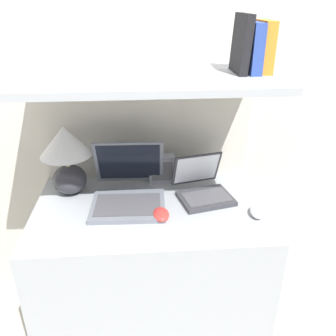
{
  "coord_description": "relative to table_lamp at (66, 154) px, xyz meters",
  "views": [
    {
      "loc": [
        -0.03,
        -1.03,
        1.58
      ],
      "look_at": [
        0.08,
        0.31,
        0.93
      ],
      "focal_mm": 38.0,
      "sensor_mm": 36.0,
      "label": 1
    }
  ],
  "objects": [
    {
      "name": "shelf",
      "position": [
        0.37,
        -0.09,
        0.35
      ],
      "size": [
        1.02,
        0.56,
        0.03
      ],
      "color": "#999EA3",
      "rests_on": "back_riser"
    },
    {
      "name": "router_box",
      "position": [
        0.44,
        0.08,
        -0.13
      ],
      "size": [
        0.13,
        0.06,
        0.14
      ],
      "color": "gray",
      "rests_on": "desk"
    },
    {
      "name": "table_lamp",
      "position": [
        0.0,
        0.0,
        0.0
      ],
      "size": [
        0.23,
        0.23,
        0.33
      ],
      "color": "#2D2D33",
      "rests_on": "desk"
    },
    {
      "name": "laptop_small",
      "position": [
        0.61,
        -0.09,
        -0.16
      ],
      "size": [
        0.28,
        0.29,
        0.19
      ],
      "color": "#333338",
      "rests_on": "desk"
    },
    {
      "name": "computer_mouse",
      "position": [
        0.41,
        -0.25,
        -0.18
      ],
      "size": [
        0.07,
        0.11,
        0.03
      ],
      "color": "red",
      "rests_on": "desk"
    },
    {
      "name": "wall_back",
      "position": [
        0.37,
        0.22,
        0.26
      ],
      "size": [
        6.0,
        0.05,
        2.4
      ],
      "color": "beige",
      "rests_on": "ground_plane"
    },
    {
      "name": "book_orange",
      "position": [
        0.83,
        -0.09,
        0.46
      ],
      "size": [
        0.04,
        0.15,
        0.19
      ],
      "color": "orange",
      "rests_on": "shelf"
    },
    {
      "name": "book_black",
      "position": [
        0.74,
        -0.09,
        0.47
      ],
      "size": [
        0.04,
        0.18,
        0.22
      ],
      "color": "black",
      "rests_on": "shelf"
    },
    {
      "name": "laptop_large",
      "position": [
        0.27,
        -0.1,
        -0.15
      ],
      "size": [
        0.33,
        0.37,
        0.25
      ],
      "color": "slate",
      "rests_on": "desk"
    },
    {
      "name": "desk",
      "position": [
        0.37,
        -0.16,
        -0.57
      ],
      "size": [
        1.02,
        0.62,
        0.74
      ],
      "color": "#999EA3",
      "rests_on": "ground_plane"
    },
    {
      "name": "book_blue",
      "position": [
        0.78,
        -0.09,
        0.46
      ],
      "size": [
        0.04,
        0.18,
        0.19
      ],
      "color": "#284293",
      "rests_on": "shelf"
    },
    {
      "name": "second_mouse",
      "position": [
        0.82,
        -0.26,
        -0.18
      ],
      "size": [
        0.07,
        0.11,
        0.03
      ],
      "color": "white",
      "rests_on": "desk"
    },
    {
      "name": "back_riser",
      "position": [
        0.37,
        0.17,
        -0.3
      ],
      "size": [
        1.02,
        0.04,
        1.28
      ],
      "color": "beige",
      "rests_on": "ground_plane"
    }
  ]
}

